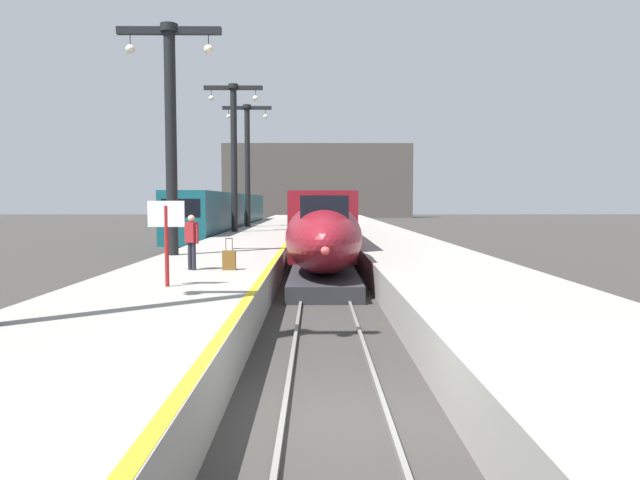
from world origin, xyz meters
The scene contains 17 objects.
ground_plane centered at (0.00, 0.00, 0.00)m, with size 260.00×260.00×0.00m, color #33302D.
platform_left centered at (-4.05, 24.75, 0.53)m, with size 4.80×110.00×1.05m, color gray.
platform_right centered at (4.05, 24.75, 0.53)m, with size 4.80×110.00×1.05m, color gray.
platform_left_safety_stripe centered at (-1.77, 24.75, 1.05)m, with size 0.20×107.80×0.01m, color yellow.
rail_main_left centered at (-0.75, 27.50, 0.06)m, with size 0.08×110.00×0.12m, color slate.
rail_main_right centered at (0.75, 27.50, 0.06)m, with size 0.08×110.00×0.12m, color slate.
rail_secondary_left centered at (-8.85, 27.50, 0.06)m, with size 0.08×110.00×0.12m, color slate.
rail_secondary_right centered at (-7.35, 27.50, 0.06)m, with size 0.08×110.00×0.12m, color slate.
highspeed_train_main centered at (0.00, 37.26, 1.95)m, with size 2.92×57.67×3.60m.
regional_train_adjacent centered at (-8.10, 43.57, 2.13)m, with size 2.85×36.60×3.80m.
station_column_mid centered at (-5.90, 14.55, 6.41)m, with size 4.00×0.68×8.87m.
station_column_far centered at (-5.90, 31.84, 7.03)m, with size 4.00×0.68×10.05m.
station_column_distant centered at (-5.90, 39.64, 6.97)m, with size 4.00×0.68×9.94m.
passenger_near_edge centered at (-4.09, 9.59, 2.04)m, with size 0.49×0.40×1.69m.
rolling_suitcase centered at (-2.94, 9.58, 1.35)m, with size 0.40×0.22×0.98m.
departure_info_board centered at (-3.96, 6.14, 2.56)m, with size 0.90×0.10×2.12m.
terminus_back_wall centered at (0.00, 102.00, 7.00)m, with size 36.00×2.00×14.00m, color #4C4742.
Camera 1 is at (-0.28, -8.10, 3.16)m, focal length 32.49 mm.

